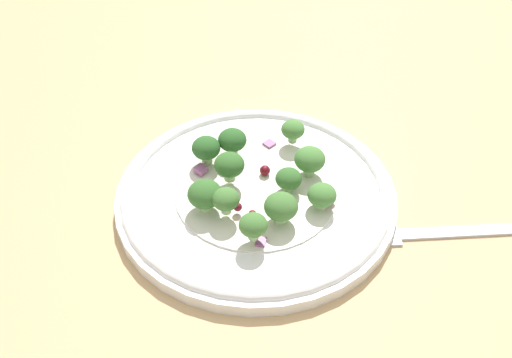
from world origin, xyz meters
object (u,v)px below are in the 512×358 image
(fork, at_px, (451,231))
(broccoli_floret_2, at_px, (205,195))
(broccoli_floret_1, at_px, (231,141))
(broccoli_floret_0, at_px, (293,130))
(plate, at_px, (256,194))

(fork, bearing_deg, broccoli_floret_2, 87.91)
(fork, bearing_deg, broccoli_floret_1, 68.11)
(broccoli_floret_0, bearing_deg, plate, 153.57)
(fork, bearing_deg, plate, 78.73)
(broccoli_floret_2, bearing_deg, fork, -92.09)
(broccoli_floret_0, xyz_separation_m, fork, (-0.10, -0.14, -0.03))
(plate, distance_m, broccoli_floret_0, 0.08)
(broccoli_floret_0, distance_m, fork, 0.17)
(broccoli_floret_2, bearing_deg, broccoli_floret_0, -39.24)
(broccoli_floret_1, distance_m, broccoli_floret_2, 0.07)
(plate, height_order, broccoli_floret_0, broccoli_floret_0)
(plate, bearing_deg, broccoli_floret_1, 29.56)
(plate, relative_size, broccoli_floret_0, 10.97)
(plate, relative_size, fork, 1.36)
(broccoli_floret_0, distance_m, broccoli_floret_1, 0.06)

